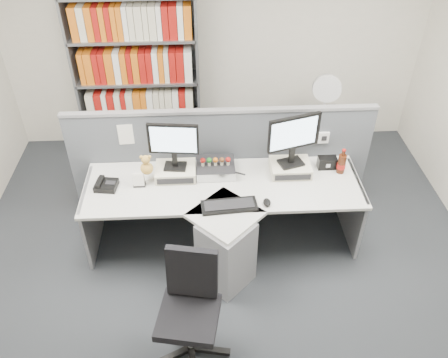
{
  "coord_description": "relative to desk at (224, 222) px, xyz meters",
  "views": [
    {
      "loc": [
        -0.17,
        -2.57,
        3.48
      ],
      "look_at": [
        0.0,
        0.65,
        0.92
      ],
      "focal_mm": 37.49,
      "sensor_mm": 36.0,
      "label": 1
    }
  ],
  "objects": [
    {
      "name": "ground",
      "position": [
        0.0,
        -0.6,
        -0.46
      ],
      "size": [
        5.5,
        5.5,
        0.0
      ],
      "primitive_type": "plane",
      "color": "#32363B",
      "rests_on": "ground"
    },
    {
      "name": "room_shell",
      "position": [
        0.0,
        -0.6,
        1.33
      ],
      "size": [
        5.04,
        5.54,
        2.72
      ],
      "color": "silver",
      "rests_on": "ground"
    },
    {
      "name": "partition",
      "position": [
        0.0,
        0.65,
        0.19
      ],
      "size": [
        3.0,
        0.08,
        1.27
      ],
      "color": "#53575E",
      "rests_on": "ground"
    },
    {
      "name": "desk",
      "position": [
        0.0,
        0.0,
        0.0
      ],
      "size": [
        2.6,
        1.2,
        0.72
      ],
      "color": "silver",
      "rests_on": "ground"
    },
    {
      "name": "monitor_riser_left",
      "position": [
        -0.44,
        0.38,
        0.31
      ],
      "size": [
        0.38,
        0.31,
        0.1
      ],
      "color": "beige",
      "rests_on": "desk"
    },
    {
      "name": "monitor_riser_right",
      "position": [
        0.66,
        0.38,
        0.31
      ],
      "size": [
        0.38,
        0.31,
        0.1
      ],
      "color": "beige",
      "rests_on": "desk"
    },
    {
      "name": "monitor_left",
      "position": [
        -0.44,
        0.38,
        0.65
      ],
      "size": [
        0.46,
        0.17,
        0.47
      ],
      "color": "black",
      "rests_on": "monitor_riser_left"
    },
    {
      "name": "monitor_right",
      "position": [
        0.66,
        0.38,
        0.67
      ],
      "size": [
        0.5,
        0.22,
        0.52
      ],
      "color": "black",
      "rests_on": "monitor_riser_right"
    },
    {
      "name": "desktop_pc",
      "position": [
        -0.06,
        0.42,
        0.31
      ],
      "size": [
        0.37,
        0.33,
        0.1
      ],
      "color": "black",
      "rests_on": "desk"
    },
    {
      "name": "figurines",
      "position": [
        -0.06,
        0.4,
        0.41
      ],
      "size": [
        0.29,
        0.05,
        0.09
      ],
      "color": "beige",
      "rests_on": "desktop_pc"
    },
    {
      "name": "keyboard",
      "position": [
        0.04,
        -0.09,
        0.28
      ],
      "size": [
        0.51,
        0.23,
        0.03
      ],
      "color": "black",
      "rests_on": "desk"
    },
    {
      "name": "mouse",
      "position": [
        0.38,
        -0.07,
        0.28
      ],
      "size": [
        0.07,
        0.11,
        0.04
      ],
      "primitive_type": "ellipsoid",
      "color": "black",
      "rests_on": "desk"
    },
    {
      "name": "desk_phone",
      "position": [
        -1.09,
        0.24,
        0.3
      ],
      "size": [
        0.22,
        0.2,
        0.09
      ],
      "color": "black",
      "rests_on": "desk"
    },
    {
      "name": "desk_calendar",
      "position": [
        -0.78,
        0.25,
        0.32
      ],
      "size": [
        0.11,
        0.08,
        0.13
      ],
      "color": "black",
      "rests_on": "desk"
    },
    {
      "name": "plush_toy",
      "position": [
        -0.7,
        0.3,
        0.45
      ],
      "size": [
        0.12,
        0.12,
        0.2
      ],
      "color": "#BD913F",
      "rests_on": "monitor_riser_left"
    },
    {
      "name": "speaker",
      "position": [
        1.02,
        0.43,
        0.32
      ],
      "size": [
        0.18,
        0.1,
        0.12
      ],
      "primitive_type": "cube",
      "color": "black",
      "rests_on": "desk"
    },
    {
      "name": "cola_bottle",
      "position": [
        1.14,
        0.36,
        0.36
      ],
      "size": [
        0.08,
        0.08,
        0.26
      ],
      "color": "#3F190A",
      "rests_on": "desk"
    },
    {
      "name": "shelving_unit",
      "position": [
        -0.9,
        1.85,
        0.52
      ],
      "size": [
        1.41,
        0.4,
        2.0
      ],
      "color": "slate",
      "rests_on": "ground"
    },
    {
      "name": "filing_cabinet",
      "position": [
        1.2,
        1.4,
        -0.11
      ],
      "size": [
        0.45,
        0.61,
        0.7
      ],
      "color": "slate",
      "rests_on": "ground"
    },
    {
      "name": "desk_fan",
      "position": [
        1.2,
        1.4,
        0.58
      ],
      "size": [
        0.31,
        0.19,
        0.53
      ],
      "color": "white",
      "rests_on": "filing_cabinet"
    },
    {
      "name": "office_chair",
      "position": [
        -0.31,
        -0.96,
        0.05
      ],
      "size": [
        0.63,
        0.62,
        0.95
      ],
      "color": "silver",
      "rests_on": "ground"
    }
  ]
}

